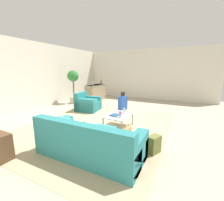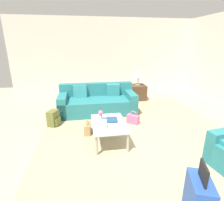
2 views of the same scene
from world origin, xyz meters
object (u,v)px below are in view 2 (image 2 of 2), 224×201
(water_bottle, at_px, (105,123))
(table_lamp, at_px, (138,74))
(handbag_pink, at_px, (133,119))
(flower_vase, at_px, (101,114))
(coffee_table_book, at_px, (112,120))
(couch, at_px, (97,102))
(backpack_olive, at_px, (54,118))
(side_table, at_px, (138,92))
(coffee_table, at_px, (109,125))
(handbag_tan, at_px, (87,128))

(water_bottle, height_order, table_lamp, table_lamp)
(handbag_pink, bearing_deg, flower_vase, -58.85)
(water_bottle, bearing_deg, coffee_table_book, 150.64)
(table_lamp, bearing_deg, couch, -57.90)
(couch, xyz_separation_m, backpack_olive, (0.80, -1.19, -0.10))
(side_table, bearing_deg, coffee_table, -28.18)
(handbag_tan, bearing_deg, handbag_pink, 105.78)
(coffee_table, xyz_separation_m, flower_vase, (-0.22, -0.15, 0.18))
(couch, distance_m, table_lamp, 2.01)
(backpack_olive, bearing_deg, couch, 123.92)
(couch, xyz_separation_m, table_lamp, (-1.00, 1.60, 0.67))
(water_bottle, height_order, handbag_tan, water_bottle)
(coffee_table_book, distance_m, backpack_olive, 1.65)
(coffee_table, height_order, table_lamp, table_lamp)
(flower_vase, xyz_separation_m, side_table, (-2.58, 1.65, -0.28))
(flower_vase, distance_m, side_table, 3.08)
(coffee_table, height_order, side_table, side_table)
(water_bottle, relative_size, side_table, 0.36)
(coffee_table_book, height_order, flower_vase, flower_vase)
(couch, xyz_separation_m, handbag_tan, (1.37, -0.35, -0.17))
(coffee_table_book, height_order, handbag_tan, coffee_table_book)
(coffee_table, relative_size, backpack_olive, 2.57)
(handbag_tan, bearing_deg, coffee_table, 46.47)
(table_lamp, height_order, backpack_olive, table_lamp)
(couch, bearing_deg, coffee_table_book, 6.13)
(backpack_olive, bearing_deg, water_bottle, 44.88)
(water_bottle, bearing_deg, couch, 180.00)
(handbag_pink, height_order, backpack_olive, backpack_olive)
(coffee_table, height_order, handbag_tan, coffee_table)
(water_bottle, relative_size, coffee_table_book, 0.73)
(table_lamp, xyz_separation_m, handbag_pink, (2.03, -0.75, -0.84))
(couch, relative_size, side_table, 4.04)
(couch, relative_size, flower_vase, 11.03)
(water_bottle, bearing_deg, coffee_table, 153.43)
(handbag_pink, bearing_deg, handbag_tan, -74.22)
(water_bottle, bearing_deg, handbag_tan, -150.88)
(couch, distance_m, coffee_table, 1.80)
(water_bottle, height_order, coffee_table_book, water_bottle)
(flower_vase, bearing_deg, coffee_table, 34.29)
(coffee_table, height_order, handbag_pink, coffee_table)
(couch, relative_size, coffee_table, 2.20)
(couch, xyz_separation_m, side_table, (-1.00, 1.60, -0.02))
(coffee_table, relative_size, water_bottle, 5.05)
(water_bottle, bearing_deg, handbag_pink, 138.53)
(coffee_table_book, relative_size, backpack_olive, 0.70)
(backpack_olive, bearing_deg, flower_vase, 55.78)
(side_table, bearing_deg, handbag_pink, -20.13)
(flower_vase, bearing_deg, coffee_table_book, 66.50)
(coffee_table_book, height_order, backpack_olive, coffee_table_book)
(coffee_table, relative_size, handbag_tan, 2.87)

